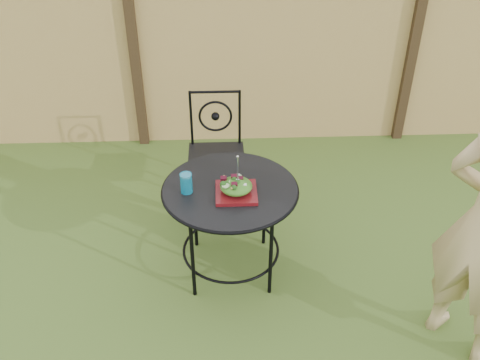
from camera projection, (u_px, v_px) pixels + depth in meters
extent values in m
plane|color=#324E19|center=(299.00, 294.00, 3.75)|extent=(60.00, 60.00, 0.00)
cube|color=#DFBA6E|center=(274.00, 54.00, 5.04)|extent=(8.00, 0.05, 1.80)
cube|color=black|center=(134.00, 53.00, 4.93)|extent=(0.09, 0.09, 1.90)
cube|color=black|center=(412.00, 49.00, 5.02)|extent=(0.09, 0.09, 1.90)
cylinder|color=black|center=(230.00, 189.00, 3.56)|extent=(0.90, 0.90, 0.02)
torus|color=black|center=(230.00, 190.00, 3.57)|extent=(0.92, 0.92, 0.02)
torus|color=black|center=(231.00, 249.00, 3.87)|extent=(0.70, 0.70, 0.02)
cylinder|color=black|center=(265.00, 207.00, 3.99)|extent=(0.03, 0.03, 0.71)
cylinder|color=black|center=(195.00, 209.00, 3.98)|extent=(0.03, 0.03, 0.71)
cylinder|color=black|center=(192.00, 257.00, 3.55)|extent=(0.03, 0.03, 0.71)
cylinder|color=black|center=(271.00, 255.00, 3.56)|extent=(0.03, 0.03, 0.71)
cube|color=black|center=(216.00, 158.00, 4.38)|extent=(0.46, 0.46, 0.03)
cylinder|color=black|center=(215.00, 92.00, 4.27)|extent=(0.42, 0.02, 0.02)
torus|color=black|center=(215.00, 116.00, 4.40)|extent=(0.28, 0.02, 0.28)
cylinder|color=black|center=(193.00, 195.00, 4.34)|extent=(0.02, 0.02, 0.44)
cylinder|color=black|center=(242.00, 194.00, 4.35)|extent=(0.02, 0.02, 0.44)
cylinder|color=black|center=(194.00, 168.00, 4.67)|extent=(0.02, 0.02, 0.44)
cylinder|color=black|center=(240.00, 167.00, 4.68)|extent=(0.02, 0.02, 0.44)
cylinder|color=black|center=(191.00, 119.00, 4.40)|extent=(0.02, 0.02, 0.50)
cylinder|color=black|center=(240.00, 118.00, 4.42)|extent=(0.02, 0.02, 0.50)
cube|color=#44090E|center=(236.00, 193.00, 3.49)|extent=(0.27, 0.27, 0.02)
ellipsoid|color=#235614|center=(236.00, 186.00, 3.46)|extent=(0.21, 0.21, 0.08)
cylinder|color=silver|center=(238.00, 169.00, 3.39)|extent=(0.01, 0.01, 0.18)
cylinder|color=#0C6F90|center=(186.00, 183.00, 3.48)|extent=(0.08, 0.08, 0.14)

